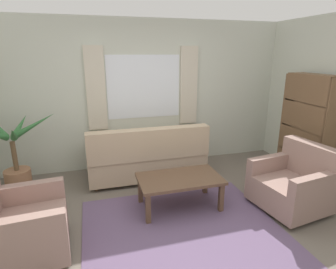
{
  "coord_description": "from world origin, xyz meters",
  "views": [
    {
      "loc": [
        -0.95,
        -2.65,
        2.02
      ],
      "look_at": [
        0.01,
        0.7,
        0.99
      ],
      "focal_mm": 29.48,
      "sensor_mm": 36.0,
      "label": 1
    }
  ],
  "objects_px": {
    "couch": "(147,157)",
    "coffee_table": "(180,181)",
    "armchair_right": "(294,184)",
    "armchair_left": "(18,226)",
    "bookshelf": "(307,127)",
    "potted_plant": "(16,160)"
  },
  "relations": [
    {
      "from": "couch",
      "to": "coffee_table",
      "type": "height_order",
      "value": "couch"
    },
    {
      "from": "armchair_right",
      "to": "coffee_table",
      "type": "height_order",
      "value": "armchair_right"
    },
    {
      "from": "armchair_left",
      "to": "armchair_right",
      "type": "relative_size",
      "value": 0.96
    },
    {
      "from": "coffee_table",
      "to": "couch",
      "type": "bearing_deg",
      "value": 102.61
    },
    {
      "from": "coffee_table",
      "to": "bookshelf",
      "type": "height_order",
      "value": "bookshelf"
    },
    {
      "from": "couch",
      "to": "armchair_right",
      "type": "distance_m",
      "value": 2.24
    },
    {
      "from": "coffee_table",
      "to": "bookshelf",
      "type": "distance_m",
      "value": 2.3
    },
    {
      "from": "armchair_left",
      "to": "armchair_right",
      "type": "distance_m",
      "value": 3.32
    },
    {
      "from": "couch",
      "to": "potted_plant",
      "type": "distance_m",
      "value": 1.98
    },
    {
      "from": "couch",
      "to": "armchair_left",
      "type": "relative_size",
      "value": 2.09
    },
    {
      "from": "armchair_right",
      "to": "potted_plant",
      "type": "bearing_deg",
      "value": -121.51
    },
    {
      "from": "bookshelf",
      "to": "potted_plant",
      "type": "bearing_deg",
      "value": 79.08
    },
    {
      "from": "coffee_table",
      "to": "potted_plant",
      "type": "xyz_separation_m",
      "value": [
        -2.2,
        1.14,
        0.1
      ]
    },
    {
      "from": "couch",
      "to": "coffee_table",
      "type": "relative_size",
      "value": 1.73
    },
    {
      "from": "armchair_left",
      "to": "bookshelf",
      "type": "xyz_separation_m",
      "value": [
        4.09,
        0.73,
        0.53
      ]
    },
    {
      "from": "armchair_right",
      "to": "bookshelf",
      "type": "relative_size",
      "value": 0.55
    },
    {
      "from": "armchair_left",
      "to": "potted_plant",
      "type": "height_order",
      "value": "potted_plant"
    },
    {
      "from": "armchair_right",
      "to": "bookshelf",
      "type": "distance_m",
      "value": 1.18
    },
    {
      "from": "coffee_table",
      "to": "potted_plant",
      "type": "bearing_deg",
      "value": 152.7
    },
    {
      "from": "couch",
      "to": "armchair_right",
      "type": "bearing_deg",
      "value": 139.03
    },
    {
      "from": "armchair_right",
      "to": "coffee_table",
      "type": "distance_m",
      "value": 1.52
    },
    {
      "from": "bookshelf",
      "to": "armchair_left",
      "type": "bearing_deg",
      "value": 100.16
    }
  ]
}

